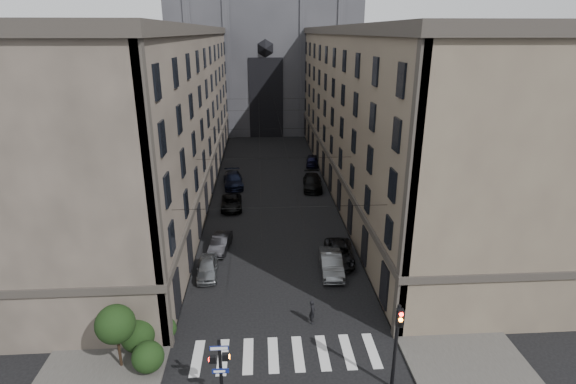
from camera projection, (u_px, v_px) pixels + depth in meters
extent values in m
cube|color=#383533|center=(186.00, 188.00, 55.38)|extent=(7.00, 80.00, 0.15)
cube|color=#383533|center=(354.00, 184.00, 56.64)|extent=(7.00, 80.00, 0.15)
cube|color=beige|center=(286.00, 354.00, 26.91)|extent=(11.00, 3.20, 0.01)
cube|color=#453D35|center=(154.00, 116.00, 52.18)|extent=(13.00, 60.00, 18.00)
cube|color=#38332D|center=(146.00, 30.00, 49.01)|extent=(13.60, 60.60, 0.90)
cube|color=#38332D|center=(158.00, 156.00, 53.80)|extent=(13.40, 60.30, 0.50)
cube|color=brown|center=(383.00, 113.00, 53.81)|extent=(13.00, 60.00, 18.00)
cube|color=#38332D|center=(388.00, 30.00, 50.64)|extent=(13.60, 60.60, 0.90)
cube|color=#38332D|center=(380.00, 152.00, 55.43)|extent=(13.40, 60.30, 0.50)
cube|color=#2D2D33|center=(264.00, 49.00, 87.61)|extent=(34.00, 22.00, 30.00)
cube|color=black|center=(266.00, 98.00, 79.93)|extent=(6.00, 0.30, 14.00)
cylinder|color=black|center=(221.00, 372.00, 22.74)|extent=(0.18, 0.18, 4.00)
cube|color=orange|center=(226.00, 357.00, 22.45)|extent=(0.34, 0.24, 0.38)
cube|color=#FF0C07|center=(213.00, 359.00, 22.57)|extent=(0.34, 0.24, 0.38)
cube|color=navy|center=(219.00, 348.00, 22.09)|extent=(0.95, 0.05, 0.24)
cube|color=navy|center=(221.00, 371.00, 22.56)|extent=(0.85, 0.05, 0.27)
cylinder|color=black|center=(395.00, 348.00, 23.55)|extent=(0.20, 0.20, 5.20)
cube|color=black|center=(400.00, 318.00, 22.67)|extent=(0.34, 0.30, 1.00)
cylinder|color=#FF0C07|center=(401.00, 314.00, 22.41)|extent=(0.22, 0.05, 0.22)
cylinder|color=orange|center=(401.00, 320.00, 22.52)|extent=(0.22, 0.05, 0.22)
cylinder|color=black|center=(400.00, 325.00, 22.63)|extent=(0.22, 0.05, 0.22)
sphere|color=black|center=(148.00, 357.00, 25.15)|extent=(1.80, 1.80, 1.80)
sphere|color=black|center=(138.00, 336.00, 26.74)|extent=(2.00, 2.00, 2.00)
sphere|color=black|center=(165.00, 329.00, 27.87)|extent=(1.40, 1.40, 1.40)
cylinder|color=black|center=(119.00, 348.00, 25.41)|extent=(0.16, 0.16, 2.40)
sphere|color=black|center=(115.00, 324.00, 24.87)|extent=(2.20, 2.20, 2.20)
cylinder|color=black|center=(281.00, 207.00, 29.08)|extent=(14.00, 0.03, 0.03)
cylinder|color=black|center=(274.00, 158.00, 40.35)|extent=(14.00, 0.03, 0.03)
cylinder|color=black|center=(271.00, 129.00, 52.56)|extent=(14.00, 0.03, 0.03)
cylinder|color=black|center=(268.00, 110.00, 64.77)|extent=(14.00, 0.03, 0.03)
cylinder|color=black|center=(267.00, 99.00, 76.05)|extent=(14.00, 0.03, 0.03)
cylinder|color=black|center=(259.00, 130.00, 53.56)|extent=(0.03, 60.00, 0.03)
cylinder|color=black|center=(281.00, 130.00, 53.71)|extent=(0.03, 60.00, 0.03)
imported|color=slate|center=(207.00, 268.00, 35.38)|extent=(1.84, 4.12, 1.38)
imported|color=black|center=(220.00, 243.00, 39.48)|extent=(2.00, 4.31, 1.37)
imported|color=black|center=(231.00, 203.00, 48.84)|extent=(2.41, 4.87, 1.33)
imported|color=black|center=(233.00, 180.00, 55.85)|extent=(2.89, 5.87, 1.64)
imported|color=slate|center=(331.00, 263.00, 35.83)|extent=(1.87, 4.85, 1.58)
imported|color=black|center=(339.00, 253.00, 37.65)|extent=(2.87, 5.34, 1.43)
imported|color=black|center=(312.00, 182.00, 55.00)|extent=(2.70, 5.74, 1.62)
imported|color=black|center=(312.00, 161.00, 64.46)|extent=(2.25, 4.45, 1.45)
imported|color=black|center=(312.00, 312.00, 29.56)|extent=(0.46, 0.65, 1.69)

